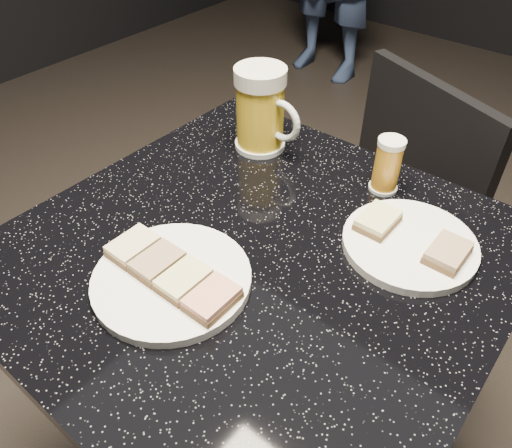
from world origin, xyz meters
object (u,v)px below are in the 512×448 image
at_px(beer_mug, 261,110).
at_px(beer_tumbler, 387,165).
at_px(table, 256,344).
at_px(chair, 366,238).
at_px(plate_small, 409,244).
at_px(plate_large, 172,279).

relative_size(beer_mug, beer_tumbler, 1.61).
relative_size(table, beer_tumbler, 7.65).
height_order(beer_tumbler, chair, chair).
height_order(plate_small, beer_tumbler, beer_tumbler).
xyz_separation_m(table, beer_mug, (-0.17, 0.23, 0.32)).
height_order(beer_mug, beer_tumbler, beer_mug).
bearing_deg(plate_small, beer_tumbler, 133.50).
bearing_deg(beer_tumbler, plate_small, -46.50).
xyz_separation_m(beer_tumbler, chair, (-0.07, 0.14, -0.30)).
bearing_deg(plate_large, chair, 83.98).
relative_size(plate_large, table, 0.30).
relative_size(plate_large, plate_small, 1.11).
relative_size(table, chair, 0.88).
xyz_separation_m(plate_large, plate_small, (0.22, 0.28, 0.00)).
bearing_deg(beer_mug, plate_large, -70.51).
distance_m(plate_small, table, 0.34).
xyz_separation_m(beer_mug, chair, (0.18, 0.16, -0.33)).
bearing_deg(chair, plate_small, -55.13).
bearing_deg(plate_small, beer_mug, 167.23).
bearing_deg(table, chair, 88.98).
relative_size(beer_mug, chair, 0.19).
distance_m(table, chair, 0.39).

